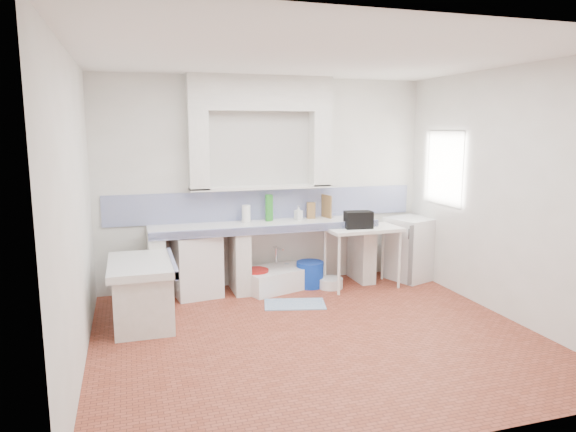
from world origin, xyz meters
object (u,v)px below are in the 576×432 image
object	(u,v)px
side_table	(362,257)
fridge	(411,248)
sink	(280,279)
stove	(197,265)

from	to	relation	value
side_table	fridge	bearing A→B (deg)	8.22
sink	side_table	bearing A→B (deg)	-33.52
stove	side_table	distance (m)	2.20
side_table	stove	bearing A→B (deg)	170.11
stove	sink	world-z (taller)	stove
stove	fridge	bearing A→B (deg)	-10.26
sink	stove	bearing A→B (deg)	160.43
stove	fridge	distance (m)	3.02
stove	side_table	size ratio (longest dim) A/B	0.81
stove	side_table	bearing A→B (deg)	-15.26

